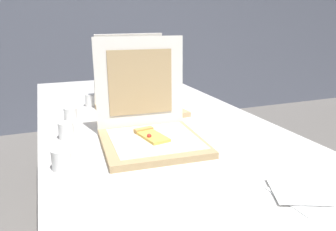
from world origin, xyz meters
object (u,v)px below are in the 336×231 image
(cup_white_near_center, at_px, (66,131))
(napkin_pile, at_px, (303,193))
(cup_white_near_left, at_px, (61,160))
(pizza_box_middle, at_px, (138,100))
(table, at_px, (151,130))
(cup_white_mid, at_px, (71,115))
(pizza_box_front, at_px, (150,128))
(cup_white_far, at_px, (91,100))

(cup_white_near_center, xyz_separation_m, napkin_pile, (0.52, -0.62, -0.03))
(cup_white_near_left, distance_m, napkin_pile, 0.66)
(pizza_box_middle, distance_m, cup_white_near_left, 0.64)
(table, relative_size, pizza_box_middle, 5.43)
(cup_white_near_left, relative_size, cup_white_near_center, 1.00)
(cup_white_mid, distance_m, cup_white_near_left, 0.46)
(pizza_box_middle, height_order, cup_white_mid, pizza_box_middle)
(pizza_box_middle, relative_size, cup_white_mid, 6.19)
(table, height_order, cup_white_near_left, cup_white_near_left)
(table, height_order, cup_white_near_center, cup_white_near_center)
(table, bearing_deg, cup_white_near_center, -163.23)
(cup_white_near_center, bearing_deg, pizza_box_middle, 36.82)
(pizza_box_front, height_order, cup_white_near_center, pizza_box_front)
(napkin_pile, bearing_deg, cup_white_far, 109.14)
(table, distance_m, napkin_pile, 0.75)
(pizza_box_front, bearing_deg, table, 74.95)
(cup_white_mid, bearing_deg, pizza_box_front, -54.85)
(table, height_order, napkin_pile, napkin_pile)
(cup_white_near_left, xyz_separation_m, napkin_pile, (0.55, -0.36, -0.03))
(pizza_box_middle, bearing_deg, napkin_pile, -86.48)
(table, relative_size, cup_white_mid, 33.60)
(table, relative_size, napkin_pile, 11.56)
(cup_white_near_left, relative_size, napkin_pile, 0.34)
(cup_white_mid, height_order, cup_white_near_center, same)
(pizza_box_front, relative_size, pizza_box_middle, 0.98)
(pizza_box_front, relative_size, cup_white_mid, 6.06)
(cup_white_near_center, relative_size, napkin_pile, 0.34)
(pizza_box_middle, bearing_deg, cup_white_far, 130.33)
(cup_white_near_left, bearing_deg, pizza_box_middle, 53.73)
(pizza_box_middle, bearing_deg, cup_white_mid, -176.80)
(cup_white_mid, height_order, cup_white_near_left, same)
(cup_white_near_left, height_order, napkin_pile, cup_white_near_left)
(cup_white_mid, relative_size, cup_white_near_left, 1.00)
(pizza_box_front, height_order, cup_white_near_left, pizza_box_front)
(pizza_box_front, distance_m, cup_white_near_left, 0.33)
(table, height_order, cup_white_far, cup_white_far)
(pizza_box_front, relative_size, cup_white_far, 6.06)
(cup_white_mid, distance_m, napkin_pile, 0.95)
(napkin_pile, bearing_deg, table, 102.24)
(cup_white_near_center, height_order, napkin_pile, cup_white_near_center)
(pizza_box_middle, relative_size, cup_white_near_left, 6.19)
(pizza_box_front, distance_m, cup_white_mid, 0.42)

